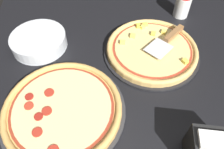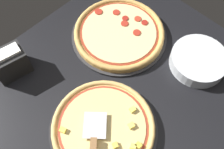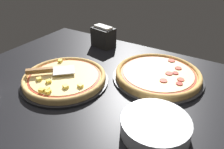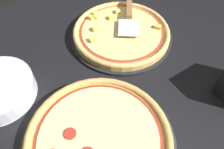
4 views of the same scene
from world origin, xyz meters
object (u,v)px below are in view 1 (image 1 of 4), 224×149
at_px(pizza_front, 152,49).
at_px(pizza_back, 62,108).
at_px(serving_spatula, 170,37).
at_px(plate_stack, 39,41).
at_px(parmesan_shaker, 183,5).

height_order(pizza_front, pizza_back, pizza_front).
height_order(pizza_back, serving_spatula, serving_spatula).
relative_size(plate_stack, parmesan_shaker, 2.02).
height_order(pizza_front, parmesan_shaker, parmesan_shaker).
relative_size(pizza_front, parmesan_shaker, 3.27).
relative_size(pizza_back, serving_spatula, 2.06).
xyz_separation_m(pizza_front, serving_spatula, (-0.08, -0.03, 0.03)).
bearing_deg(pizza_front, pizza_back, 36.14).
distance_m(pizza_front, pizza_back, 0.43).
xyz_separation_m(serving_spatula, parmesan_shaker, (-0.11, -0.22, 0.00)).
bearing_deg(parmesan_shaker, pizza_back, 43.05).
bearing_deg(parmesan_shaker, pizza_front, 52.52).
distance_m(pizza_front, serving_spatula, 0.09).
relative_size(pizza_back, plate_stack, 1.72).
relative_size(pizza_front, plate_stack, 1.62).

